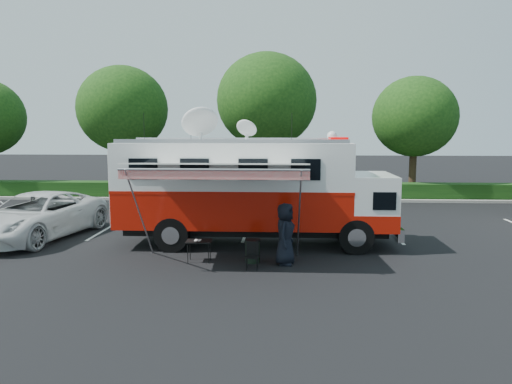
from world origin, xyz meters
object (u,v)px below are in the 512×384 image
(white_suv, at_px, (37,238))
(trash_bin, at_px, (253,251))
(folding_table, at_px, (199,242))
(command_truck, at_px, (253,189))

(white_suv, height_order, trash_bin, white_suv)
(white_suv, height_order, folding_table, white_suv)
(command_truck, bearing_deg, white_suv, 175.86)
(trash_bin, bearing_deg, white_suv, 160.38)
(command_truck, relative_size, folding_table, 12.18)
(white_suv, distance_m, folding_table, 7.56)
(folding_table, bearing_deg, trash_bin, -0.96)
(command_truck, distance_m, white_suv, 8.76)
(command_truck, relative_size, white_suv, 1.57)
(trash_bin, bearing_deg, folding_table, 179.04)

